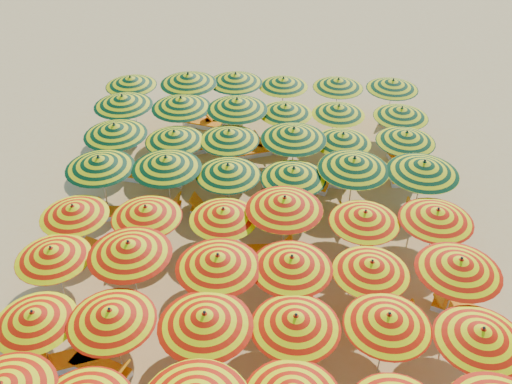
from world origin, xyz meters
TOP-DOWN VIEW (x-y plane):
  - ground at (0.00, 0.00)m, footprint 120.00×120.00m
  - umbrella_6 at (-5.44, -5.47)m, footprint 2.24×2.24m
  - umbrella_7 at (-3.45, -5.45)m, footprint 2.95×2.95m
  - umbrella_8 at (-1.05, -5.59)m, footprint 2.44×2.44m
  - umbrella_9 at (1.19, -5.49)m, footprint 2.48×2.48m
  - umbrella_10 at (3.51, -5.32)m, footprint 2.74×2.74m
  - umbrella_11 at (5.71, -5.73)m, footprint 2.77×2.77m
  - umbrella_12 at (-5.71, -3.15)m, footprint 2.86×2.86m
  - umbrella_13 at (-3.47, -3.11)m, footprint 2.92×2.92m
  - umbrella_14 at (-0.91, -3.53)m, footprint 2.76×2.76m
  - umbrella_15 at (1.13, -3.44)m, footprint 2.92×2.92m
  - umbrella_16 at (3.35, -3.40)m, footprint 2.75×2.75m
  - umbrella_17 at (5.73, -3.44)m, footprint 2.59×2.59m
  - umbrella_18 at (-5.65, -1.22)m, footprint 2.17×2.17m
  - umbrella_19 at (-3.36, -1.26)m, footprint 2.73×2.73m
  - umbrella_20 at (-0.95, -1.20)m, footprint 2.72×2.72m
  - umbrella_21 at (0.94, -0.94)m, footprint 2.98×2.98m
  - umbrella_22 at (3.41, -1.24)m, footprint 2.53×2.53m
  - umbrella_23 at (5.61, -1.19)m, footprint 2.81×2.81m
  - umbrella_24 at (-5.42, 1.15)m, footprint 2.54×2.54m
  - umbrella_25 at (-3.10, 1.19)m, footprint 2.81×2.81m
  - umbrella_26 at (-0.97, 1.06)m, footprint 2.82×2.82m
  - umbrella_27 at (1.26, 0.93)m, footprint 2.27×2.27m
  - umbrella_28 at (3.32, 1.30)m, footprint 3.10×3.10m
  - umbrella_29 at (5.64, 1.16)m, footprint 2.98×2.98m
  - umbrella_30 at (-5.39, 3.34)m, footprint 3.04×3.04m
  - umbrella_31 at (-3.13, 3.19)m, footprint 2.89×2.89m
  - umbrella_32 at (-1.09, 3.28)m, footprint 3.00×3.00m
  - umbrella_33 at (1.30, 3.19)m, footprint 2.74×2.74m
  - umbrella_34 at (3.15, 3.41)m, footprint 2.54×2.54m
  - umbrella_35 at (5.50, 3.47)m, footprint 2.43×2.43m
  - umbrella_36 at (-5.60, 5.61)m, footprint 3.17×3.17m
  - umbrella_37 at (-3.19, 5.46)m, footprint 2.89×2.89m
  - umbrella_38 at (-0.92, 5.35)m, footprint 3.03×3.03m
  - umbrella_39 at (1.03, 5.51)m, footprint 2.84×2.84m
  - umbrella_40 at (3.16, 5.54)m, footprint 2.84×2.84m
  - umbrella_41 at (5.64, 5.36)m, footprint 2.23×2.23m
  - umbrella_42 at (-5.72, 7.65)m, footprint 2.96×2.96m
  - umbrella_43 at (-3.16, 7.54)m, footprint 3.18×3.18m
  - umbrella_44 at (-1.14, 7.91)m, footprint 2.49×2.49m
  - umbrella_45 at (0.94, 7.91)m, footprint 2.88×2.88m
  - umbrella_46 at (3.33, 7.83)m, footprint 2.25×2.25m
  - umbrella_47 at (5.66, 7.72)m, footprint 2.62×2.62m
  - lounger_1 at (-4.93, -5.40)m, footprint 1.83×1.12m
  - lounger_2 at (-3.96, -5.63)m, footprint 1.82×1.22m
  - lounger_3 at (3.94, -3.61)m, footprint 1.76×0.66m
  - lounger_4 at (6.23, -3.19)m, footprint 1.82×1.26m
  - lounger_5 at (-5.06, -1.03)m, footprint 1.82×1.18m
  - lounger_6 at (0.44, -0.89)m, footprint 1.77×0.71m
  - lounger_7 at (-4.92, 0.98)m, footprint 1.75×0.65m
  - lounger_8 at (-3.60, 1.40)m, footprint 1.75×0.63m
  - lounger_9 at (-1.57, 1.23)m, footprint 1.81×0.92m
  - lounger_10 at (3.82, 1.14)m, footprint 1.81×0.87m
  - lounger_11 at (6.14, 1.12)m, footprint 1.83×1.08m
  - lounger_12 at (-4.79, 3.32)m, footprint 1.81×0.90m
  - lounger_13 at (-3.73, 3.32)m, footprint 1.82×1.17m
  - lounger_14 at (1.80, 2.97)m, footprint 1.83×1.09m
  - lounger_15 at (2.65, 3.29)m, footprint 1.81×0.88m
  - lounger_16 at (6.00, 3.33)m, footprint 1.73×0.59m
  - lounger_17 at (-6.10, 5.83)m, footprint 1.78×0.74m
  - lounger_18 at (-2.59, 5.42)m, footprint 1.83×1.06m
  - lounger_19 at (-0.33, 5.20)m, footprint 1.83×1.10m
  - lounger_20 at (0.43, 5.57)m, footprint 1.82×1.03m
  - lounger_21 at (6.14, 5.22)m, footprint 1.83×1.10m
  - lounger_22 at (-2.66, 7.45)m, footprint 1.83×1.04m
  - lounger_23 at (-1.74, 7.75)m, footprint 1.77×0.71m
  - lounger_24 at (6.16, 7.94)m, footprint 1.83×1.10m
  - beachgoer_b at (0.31, 1.17)m, footprint 0.81×0.84m

SIDE VIEW (x-z plane):
  - ground at x=0.00m, z-range 0.00..0.00m
  - lounger_1 at x=-4.93m, z-range -0.19..0.50m
  - lounger_2 at x=-3.96m, z-range -0.19..0.50m
  - lounger_3 at x=3.94m, z-range -0.19..0.50m
  - lounger_4 at x=6.23m, z-range -0.19..0.50m
  - lounger_5 at x=-5.06m, z-range -0.19..0.50m
  - lounger_6 at x=0.44m, z-range -0.19..0.50m
  - lounger_7 at x=-4.92m, z-range -0.19..0.50m
  - lounger_8 at x=-3.60m, z-range -0.19..0.50m
  - lounger_9 at x=-1.57m, z-range -0.19..0.50m
  - lounger_10 at x=3.82m, z-range -0.19..0.50m
  - lounger_11 at x=6.14m, z-range -0.19..0.50m
  - lounger_12 at x=-4.79m, z-range -0.19..0.50m
  - lounger_13 at x=-3.73m, z-range -0.19..0.50m
  - lounger_14 at x=1.80m, z-range -0.19..0.50m
  - lounger_15 at x=2.65m, z-range -0.19..0.50m
  - lounger_16 at x=6.00m, z-range -0.19..0.50m
  - lounger_17 at x=-6.10m, z-range -0.19..0.50m
  - lounger_18 at x=-2.59m, z-range -0.19..0.50m
  - lounger_19 at x=-0.33m, z-range -0.19..0.50m
  - lounger_20 at x=0.43m, z-range -0.19..0.50m
  - lounger_21 at x=6.14m, z-range -0.19..0.50m
  - lounger_22 at x=-2.66m, z-range -0.19..0.50m
  - lounger_23 at x=-1.74m, z-range -0.19..0.50m
  - lounger_24 at x=6.16m, z-range -0.19..0.50m
  - beachgoer_b at x=0.31m, z-range 0.00..1.37m
  - umbrella_34 at x=3.15m, z-range 0.87..3.14m
  - umbrella_6 at x=-5.44m, z-range 0.87..3.15m
  - umbrella_40 at x=3.16m, z-range 0.87..3.15m
  - umbrella_39 at x=1.03m, z-range 0.87..3.16m
  - umbrella_20 at x=-0.95m, z-range 0.87..3.16m
  - umbrella_18 at x=-5.65m, z-range 0.87..3.17m
  - umbrella_45 at x=0.94m, z-range 0.87..3.17m
  - umbrella_12 at x=-5.71m, z-range 0.88..3.19m
  - umbrella_16 at x=3.35m, z-range 0.88..3.20m
  - umbrella_41 at x=5.64m, z-range 0.88..3.21m
  - umbrella_46 at x=3.33m, z-range 0.89..3.23m
  - umbrella_22 at x=3.41m, z-range 0.89..3.23m
  - umbrella_35 at x=5.50m, z-range 0.90..3.25m
  - umbrella_19 at x=-3.36m, z-range 0.90..3.26m
  - umbrella_42 at x=-5.72m, z-range 0.90..3.27m
  - umbrella_31 at x=-3.13m, z-range 0.90..3.28m
  - umbrella_47 at x=5.66m, z-range 0.91..3.29m
  - umbrella_10 at x=3.51m, z-range 0.91..3.29m
  - umbrella_26 at x=-0.97m, z-range 0.91..3.30m
  - umbrella_27 at x=1.26m, z-range 0.91..3.31m
  - umbrella_32 at x=-1.09m, z-range 0.91..3.31m
  - umbrella_11 at x=5.71m, z-range 0.92..3.34m
  - umbrella_7 at x=-3.45m, z-range 0.92..3.35m
  - umbrella_23 at x=5.61m, z-range 0.93..3.37m
  - umbrella_9 at x=1.19m, z-range 0.93..3.37m
  - umbrella_15 at x=1.13m, z-range 0.94..3.41m
  - umbrella_44 at x=-1.14m, z-range 0.94..3.42m
  - umbrella_30 at x=-5.39m, z-range 0.96..3.49m
  - umbrella_17 at x=5.73m, z-range 0.96..3.50m
  - umbrella_36 at x=-5.60m, z-range 0.96..3.50m
  - umbrella_24 at x=-5.42m, z-range 0.96..3.50m
  - umbrella_14 at x=-0.91m, z-range 0.97..3.52m
  - umbrella_8 at x=-1.05m, z-range 0.97..3.54m
  - umbrella_13 at x=-3.47m, z-range 0.98..3.54m
  - umbrella_25 at x=-3.10m, z-range 0.98..3.55m
  - umbrella_37 at x=-3.19m, z-range 0.98..3.55m
  - umbrella_21 at x=0.94m, z-range 0.99..3.58m
  - umbrella_33 at x=1.30m, z-range 0.99..3.59m
  - umbrella_38 at x=-0.92m, z-range 0.99..3.60m
  - umbrella_29 at x=5.64m, z-range 0.99..3.61m
  - umbrella_28 at x=3.32m, z-range 1.00..3.61m
  - umbrella_43 at x=-3.16m, z-range 1.00..3.62m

